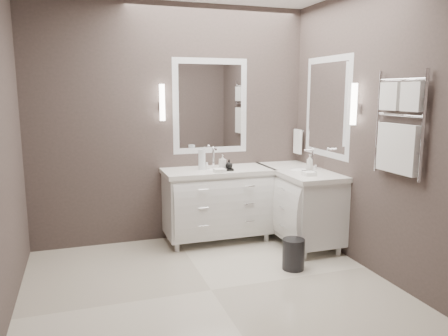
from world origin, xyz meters
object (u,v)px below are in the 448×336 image
object	(u,v)px
towel_ladder	(399,131)
waste_bin	(293,254)
vanity_right	(299,201)
vanity_back	(218,200)

from	to	relation	value
towel_ladder	waste_bin	size ratio (longest dim) A/B	2.97
vanity_right	vanity_back	bearing A→B (deg)	159.62
vanity_right	towel_ladder	size ratio (longest dim) A/B	1.38
vanity_right	towel_ladder	distance (m)	1.60
vanity_back	vanity_right	world-z (taller)	same
vanity_back	waste_bin	size ratio (longest dim) A/B	4.09
vanity_back	vanity_right	bearing A→B (deg)	-20.38
vanity_back	vanity_right	xyz separation A→B (m)	(0.88, -0.33, 0.00)
vanity_back	towel_ladder	distance (m)	2.16
vanity_back	waste_bin	xyz separation A→B (m)	(0.45, -1.03, -0.33)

